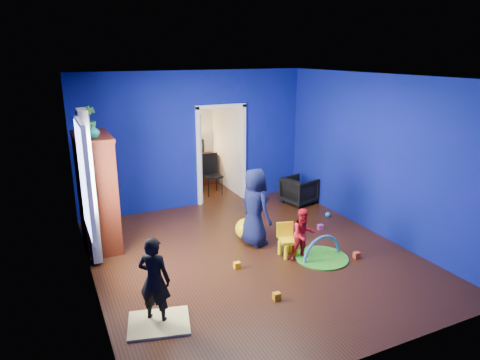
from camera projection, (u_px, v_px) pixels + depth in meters
name	position (u px, v px, depth m)	size (l,w,h in m)	color
floor	(252.00, 255.00, 7.12)	(5.00, 5.50, 0.01)	black
ceiling	(254.00, 77.00, 6.29)	(5.00, 5.50, 0.01)	white
wall_back	(195.00, 140.00, 9.09)	(5.00, 0.02, 2.90)	navy
wall_front	(376.00, 237.00, 4.32)	(5.00, 0.02, 2.90)	navy
wall_left	(86.00, 193.00, 5.68)	(0.02, 5.50, 2.90)	navy
wall_right	(377.00, 156.00, 7.72)	(0.02, 5.50, 2.90)	navy
alcove	(207.00, 140.00, 10.15)	(1.00, 1.75, 2.50)	silver
armchair	(299.00, 190.00, 9.50)	(0.63, 0.65, 0.59)	black
child_black	(154.00, 280.00, 5.24)	(0.41, 0.27, 1.13)	black
child_navy	(255.00, 207.00, 7.35)	(0.67, 0.44, 1.37)	#0E1235
toddler_red	(303.00, 234.00, 6.88)	(0.42, 0.33, 0.87)	red
vase	(93.00, 131.00, 6.65)	(0.21, 0.21, 0.22)	#0D5A6D
potted_plant	(88.00, 119.00, 7.07)	(0.24, 0.24, 0.44)	#327F2E
tv_armoire	(97.00, 192.00, 7.22)	(0.58, 1.14, 1.96)	#3E0E0A
crt_tv	(99.00, 189.00, 7.23)	(0.46, 0.70, 0.54)	silver
yellow_blanket	(159.00, 323.00, 5.31)	(0.75, 0.60, 0.03)	#F2E07A
hopper_ball	(246.00, 229.00, 7.69)	(0.39, 0.39, 0.39)	yellow
kid_chair	(288.00, 242.00, 7.04)	(0.28, 0.28, 0.50)	yellow
play_mat	(322.00, 258.00, 7.01)	(0.86, 0.86, 0.02)	green
toy_arch	(322.00, 257.00, 7.01)	(0.78, 0.78, 0.05)	#3F8CD8
window_left	(83.00, 179.00, 5.96)	(0.03, 0.95, 1.55)	white
curtain	(89.00, 187.00, 6.57)	(0.14, 0.42, 2.40)	slate
doorway	(221.00, 156.00, 9.44)	(1.16, 0.10, 2.10)	white
study_desk	(199.00, 169.00, 10.95)	(0.88, 0.44, 0.75)	#3D140A
desk_monitor	(197.00, 146.00, 10.89)	(0.40, 0.05, 0.32)	black
desk_lamp	(187.00, 148.00, 10.73)	(0.14, 0.14, 0.14)	#FFD88C
folding_chair	(212.00, 175.00, 10.09)	(0.40, 0.40, 0.92)	black
book_shelf	(195.00, 104.00, 10.57)	(0.88, 0.24, 0.04)	white
toy_0	(357.00, 255.00, 7.01)	(0.10, 0.08, 0.10)	#D14322
toy_1	(328.00, 214.00, 8.76)	(0.11, 0.11, 0.11)	blue
toy_2	(277.00, 296.00, 5.83)	(0.10, 0.08, 0.10)	orange
toy_3	(261.00, 226.00, 8.16)	(0.11, 0.11, 0.11)	green
toy_4	(320.00, 227.00, 8.14)	(0.10, 0.08, 0.10)	#C248A4
toy_5	(237.00, 265.00, 6.68)	(0.10, 0.08, 0.10)	#FFB30D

